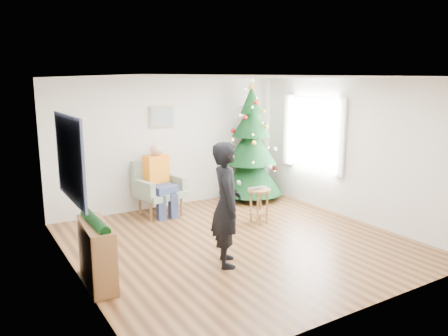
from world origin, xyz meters
TOP-DOWN VIEW (x-y plane):
  - floor at (0.00, 0.00)m, footprint 5.00×5.00m
  - ceiling at (0.00, 0.00)m, footprint 5.00×5.00m
  - wall_back at (0.00, 2.50)m, footprint 5.00×0.00m
  - wall_front at (0.00, -2.50)m, footprint 5.00×0.00m
  - wall_left at (-2.50, 0.00)m, footprint 0.00×5.00m
  - wall_right at (2.50, 0.00)m, footprint 0.00×5.00m
  - window_panel at (2.47, 1.00)m, footprint 0.04×1.30m
  - curtains at (2.44, 1.00)m, footprint 0.05×1.75m
  - christmas_tree at (1.70, 2.09)m, footprint 1.40×1.40m
  - stool at (0.86, 0.62)m, footprint 0.42×0.42m
  - laptop at (0.86, 0.62)m, footprint 0.36×0.24m
  - armchair at (-0.50, 2.07)m, footprint 0.96×0.91m
  - seated_person at (-0.48, 2.00)m, footprint 0.54×0.72m
  - standing_man at (-0.61, -0.62)m, footprint 0.64×0.75m
  - game_controller at (-0.42, -0.65)m, footprint 0.08×0.13m
  - console at (-2.33, -0.28)m, footprint 0.37×1.02m
  - garland at (-2.33, -0.28)m, footprint 0.14×0.90m
  - tapestry at (-2.46, 0.30)m, footprint 0.03×1.50m
  - framed_picture at (-0.20, 2.46)m, footprint 0.52×0.05m

SIDE VIEW (x-z plane):
  - floor at x=0.00m, z-range 0.00..0.00m
  - stool at x=0.86m, z-range 0.01..0.63m
  - armchair at x=-0.50m, z-range -0.13..0.92m
  - console at x=-2.33m, z-range 0.00..0.80m
  - laptop at x=0.86m, z-range 0.63..0.65m
  - seated_person at x=-0.48m, z-range 0.03..1.40m
  - garland at x=-2.33m, z-range 0.75..0.89m
  - standing_man at x=-0.61m, z-range 0.00..1.75m
  - christmas_tree at x=1.70m, z-range -0.13..2.40m
  - game_controller at x=-0.42m, z-range 1.15..1.18m
  - wall_back at x=0.00m, z-range -1.20..3.80m
  - wall_front at x=0.00m, z-range -1.20..3.80m
  - wall_left at x=-2.50m, z-range -1.20..3.80m
  - wall_right at x=2.50m, z-range -1.20..3.80m
  - window_panel at x=2.47m, z-range 0.80..2.20m
  - curtains at x=2.44m, z-range 0.75..2.25m
  - tapestry at x=-2.46m, z-range 0.98..2.12m
  - framed_picture at x=-0.20m, z-range 1.64..2.06m
  - ceiling at x=0.00m, z-range 2.60..2.60m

